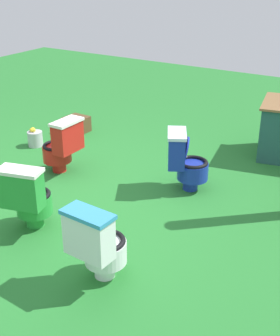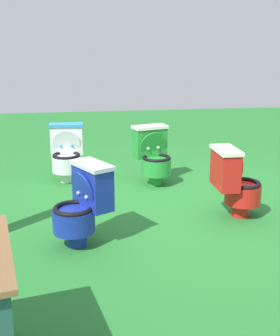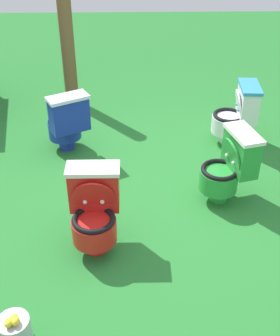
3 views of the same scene
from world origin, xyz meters
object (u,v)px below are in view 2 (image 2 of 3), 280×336
object	(u,v)px
toilet_white	(67,152)
toilet_red	(235,182)
toilet_green	(153,155)
toilet_blue	(83,204)

from	to	relation	value
toilet_white	toilet_red	size ratio (longest dim) A/B	1.00
toilet_green	toilet_red	world-z (taller)	same
toilet_blue	toilet_white	world-z (taller)	same
toilet_blue	toilet_red	world-z (taller)	same
toilet_green	toilet_white	size ratio (longest dim) A/B	1.00
toilet_blue	toilet_white	bearing A→B (deg)	-23.82
toilet_blue	toilet_red	bearing A→B (deg)	-103.78
toilet_blue	toilet_red	size ratio (longest dim) A/B	1.00
toilet_green	toilet_red	xyz separation A→B (m)	(-0.62, 1.23, 0.00)
toilet_white	toilet_red	bearing A→B (deg)	141.73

